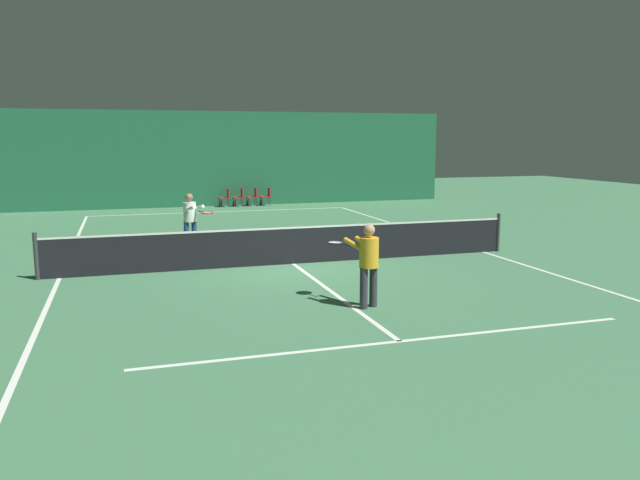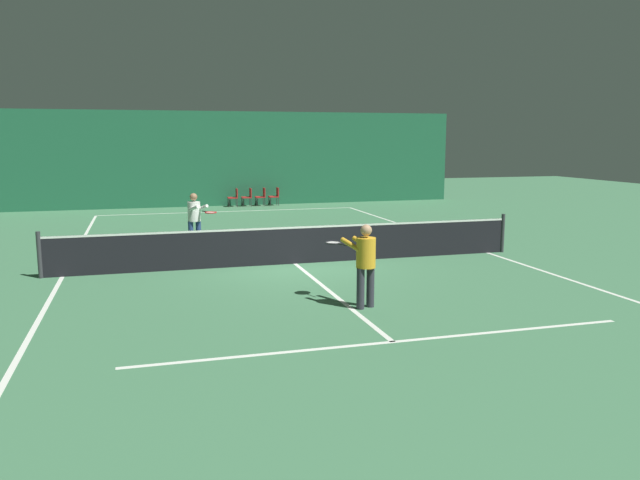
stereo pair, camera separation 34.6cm
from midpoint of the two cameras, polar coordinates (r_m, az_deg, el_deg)
The scene contains 15 objects.
ground_plane at distance 15.81m, azimuth -3.09°, elevation -2.19°, with size 60.00×60.00×0.00m, color #3D704C.
backdrop_curtain at distance 29.61m, azimuth -10.13°, elevation 7.30°, with size 23.00×0.12×4.38m.
court_line_baseline_far at distance 27.36m, azimuth -9.33°, elevation 2.57°, with size 11.00×0.10×0.00m.
court_line_service_far at distance 21.97m, azimuth -7.26°, elevation 1.00°, with size 8.25×0.10×0.00m.
court_line_service_near at distance 9.93m, azimuth 6.29°, elevation -9.19°, with size 8.25×0.10×0.00m.
court_line_sideline_left at distance 15.42m, azimuth -23.33°, elevation -3.23°, with size 0.10×23.80×0.00m.
court_line_sideline_right at distance 17.95m, azimuth 14.17°, elevation -1.07°, with size 0.10×23.80×0.00m.
court_line_centre at distance 15.81m, azimuth -3.09°, elevation -2.18°, with size 0.10×12.80×0.00m.
tennis_net at distance 15.71m, azimuth -3.11°, elevation -0.37°, with size 12.00×0.10×1.07m.
player_near at distance 11.62m, azimuth 3.49°, elevation -1.75°, with size 0.80×1.34×1.58m.
player_far at distance 18.26m, azimuth -12.27°, elevation 2.10°, with size 0.84×1.34×1.59m.
courtside_chair_0 at distance 29.24m, azimuth -8.97°, elevation 3.96°, with size 0.44×0.44×0.84m.
courtside_chair_1 at distance 29.34m, azimuth -7.72°, elevation 4.01°, with size 0.44×0.44×0.84m.
courtside_chair_2 at distance 29.46m, azimuth -6.47°, elevation 4.05°, with size 0.44×0.44×0.84m.
courtside_chair_3 at distance 29.59m, azimuth -5.24°, elevation 4.10°, with size 0.44×0.44×0.84m.
Camera 1 is at (-4.01, -14.96, 3.14)m, focal length 35.00 mm.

